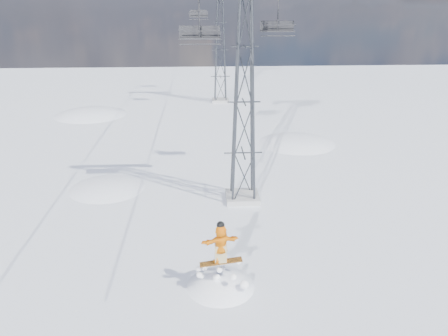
{
  "coord_description": "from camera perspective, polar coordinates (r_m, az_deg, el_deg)",
  "views": [
    {
      "loc": [
        -1.47,
        -13.93,
        10.37
      ],
      "look_at": [
        -0.5,
        3.17,
        3.76
      ],
      "focal_mm": 35.0,
      "sensor_mm": 36.0,
      "label": 1
    }
  ],
  "objects": [
    {
      "name": "lift_chair_mid",
      "position": [
        26.02,
        6.98,
        17.78
      ],
      "size": [
        1.93,
        0.55,
        2.39
      ],
      "color": "black",
      "rests_on": "ground"
    },
    {
      "name": "lift_chair_extra",
      "position": [
        52.2,
        -3.37,
        19.56
      ],
      "size": [
        1.85,
        0.53,
        2.3
      ],
      "color": "black",
      "rests_on": "ground"
    },
    {
      "name": "snowboarder_jump",
      "position": [
        18.55,
        -0.42,
        -19.28
      ],
      "size": [
        4.4,
        4.4,
        6.92
      ],
      "color": "white",
      "rests_on": "ground"
    },
    {
      "name": "snow_terrain",
      "position": [
        40.57,
        -7.57,
        -8.58
      ],
      "size": [
        39.0,
        37.0,
        22.0
      ],
      "color": "white",
      "rests_on": "ground"
    },
    {
      "name": "lift_chair_far",
      "position": [
        44.26,
        -3.35,
        19.35
      ],
      "size": [
        1.81,
        0.52,
        2.24
      ],
      "color": "black",
      "rests_on": "ground"
    },
    {
      "name": "lift_tower_far",
      "position": [
        47.24,
        -0.5,
        15.13
      ],
      "size": [
        5.2,
        1.8,
        11.43
      ],
      "color": "#999999",
      "rests_on": "ground"
    },
    {
      "name": "ground",
      "position": [
        17.43,
        2.32,
        -15.44
      ],
      "size": [
        120.0,
        120.0,
        0.0
      ],
      "primitive_type": "plane",
      "color": "white",
      "rests_on": "ground"
    },
    {
      "name": "lift_tower_near",
      "position": [
        22.59,
        2.63,
        8.53
      ],
      "size": [
        5.2,
        1.8,
        11.43
      ],
      "color": "#999999",
      "rests_on": "ground"
    },
    {
      "name": "lift_chair_near",
      "position": [
        22.36,
        -3.2,
        17.12
      ],
      "size": [
        2.03,
        0.58,
        2.52
      ],
      "color": "black",
      "rests_on": "ground"
    }
  ]
}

